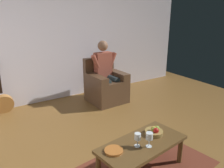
{
  "coord_description": "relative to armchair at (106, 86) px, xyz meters",
  "views": [
    {
      "loc": [
        1.56,
        1.89,
        1.87
      ],
      "look_at": [
        -0.27,
        -0.98,
        0.75
      ],
      "focal_mm": 36.07,
      "sensor_mm": 36.0,
      "label": 1
    }
  ],
  "objects": [
    {
      "name": "fruit_bowl",
      "position": [
        0.54,
        2.09,
        0.1
      ],
      "size": [
        0.23,
        0.23,
        0.11
      ],
      "color": "olive",
      "rests_on": "coffee_table"
    },
    {
      "name": "ground_plane",
      "position": [
        0.76,
        2.01,
        -0.33
      ],
      "size": [
        7.35,
        7.35,
        0.0
      ],
      "primitive_type": "plane",
      "color": "brown"
    },
    {
      "name": "coffee_table",
      "position": [
        0.79,
        2.16,
        0.0
      ],
      "size": [
        1.15,
        0.65,
        0.39
      ],
      "rotation": [
        0.0,
        0.0,
        0.13
      ],
      "color": "#543A1D",
      "rests_on": "ground"
    },
    {
      "name": "wall_back",
      "position": [
        0.76,
        -0.71,
        1.06
      ],
      "size": [
        6.53,
        0.06,
        2.78
      ],
      "primitive_type": "cube",
      "color": "silver",
      "rests_on": "ground"
    },
    {
      "name": "wine_glass_far",
      "position": [
        0.88,
        2.18,
        0.17
      ],
      "size": [
        0.07,
        0.07,
        0.16
      ],
      "color": "silver",
      "rests_on": "coffee_table"
    },
    {
      "name": "guitar",
      "position": [
        1.95,
        -0.51,
        -0.11
      ],
      "size": [
        0.37,
        0.25,
        0.96
      ],
      "color": "#B3773A",
      "rests_on": "ground"
    },
    {
      "name": "armchair",
      "position": [
        0.0,
        0.0,
        0.0
      ],
      "size": [
        0.74,
        0.75,
        0.92
      ],
      "rotation": [
        0.0,
        0.0,
        0.04
      ],
      "color": "#4F3724",
      "rests_on": "ground"
    },
    {
      "name": "person_seated",
      "position": [
        -0.0,
        0.01,
        0.35
      ],
      "size": [
        0.62,
        0.55,
        1.28
      ],
      "rotation": [
        0.0,
        0.0,
        0.04
      ],
      "color": "#964735",
      "rests_on": "ground"
    },
    {
      "name": "wine_glass_near",
      "position": [
        0.78,
        2.26,
        0.18
      ],
      "size": [
        0.08,
        0.08,
        0.18
      ],
      "color": "silver",
      "rests_on": "coffee_table"
    },
    {
      "name": "decorative_dish",
      "position": [
        1.17,
        2.13,
        0.07
      ],
      "size": [
        0.21,
        0.21,
        0.02
      ],
      "primitive_type": "cylinder",
      "color": "#AD6127",
      "rests_on": "coffee_table"
    }
  ]
}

